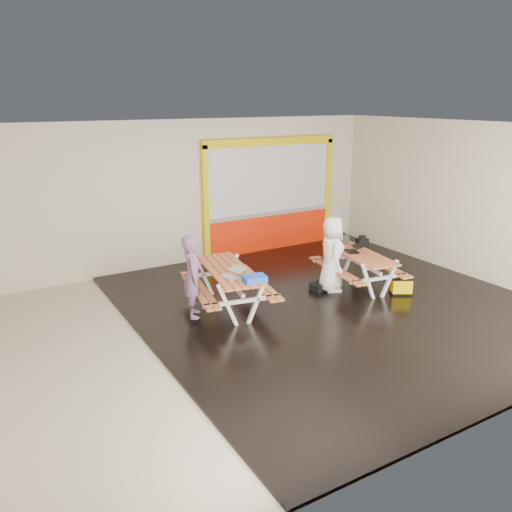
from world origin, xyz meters
TOP-DOWN VIEW (x-y plane):
  - room at (0.00, 0.00)m, footprint 10.02×8.02m
  - deck at (1.25, 0.00)m, footprint 7.50×7.98m
  - kiosk at (2.20, 3.93)m, footprint 3.88×0.16m
  - picnic_table_left at (-0.62, 0.88)m, footprint 1.79×2.34m
  - picnic_table_right at (2.35, 0.54)m, footprint 1.62×2.16m
  - person_left at (-1.43, 0.73)m, footprint 0.55×0.66m
  - person_right at (1.69, 0.65)m, footprint 0.78×0.92m
  - laptop_left at (-0.75, 0.45)m, footprint 0.42×0.39m
  - laptop_right at (2.31, 0.66)m, footprint 0.47×0.45m
  - blue_pouch at (-0.56, 0.00)m, footprint 0.44×0.34m
  - toolbox at (2.45, 1.36)m, footprint 0.47×0.36m
  - backpack at (2.94, 1.12)m, footprint 0.29×0.20m
  - dark_case at (1.51, 0.76)m, footprint 0.43×0.34m
  - fluke_bag at (2.81, -0.29)m, footprint 0.50×0.45m

SIDE VIEW (x-z plane):
  - deck at x=1.25m, z-range 0.00..0.05m
  - dark_case at x=1.51m, z-range 0.05..0.20m
  - fluke_bag at x=2.81m, z-range 0.04..0.41m
  - picnic_table_right at x=2.35m, z-range 0.21..1.01m
  - picnic_table_left at x=-0.62m, z-range 0.22..1.07m
  - backpack at x=2.94m, z-range 0.50..0.96m
  - person_right at x=1.69m, z-range 0.03..1.64m
  - laptop_right at x=2.31m, z-range 0.77..0.93m
  - person_left at x=-1.43m, z-range 0.12..1.65m
  - toolbox at x=2.45m, z-range 0.77..1.02m
  - laptop_left at x=-0.75m, z-range 0.82..0.98m
  - blue_pouch at x=-0.56m, z-range 0.85..0.96m
  - kiosk at x=2.20m, z-range -0.06..2.94m
  - room at x=0.00m, z-range -0.01..3.51m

